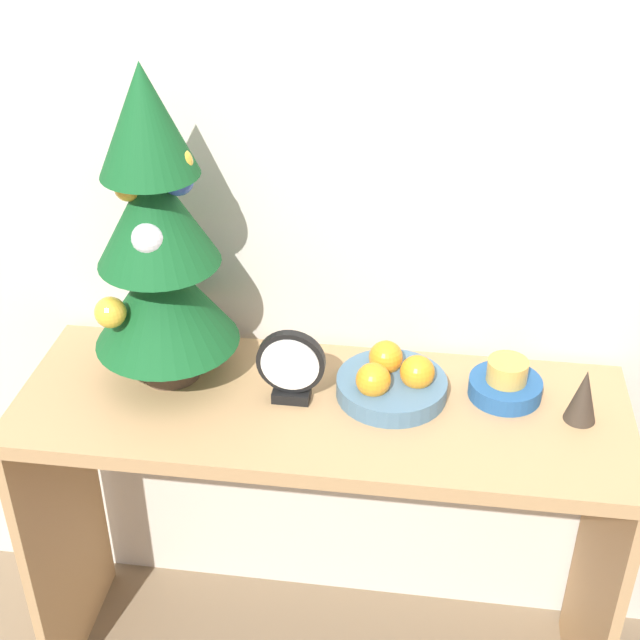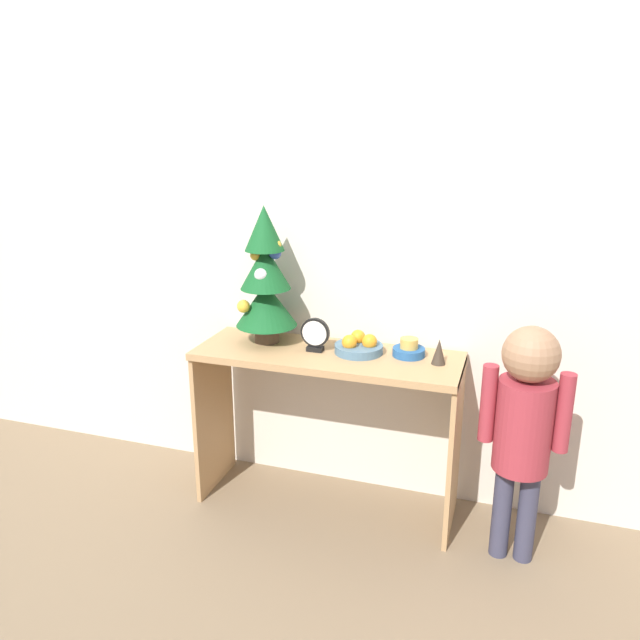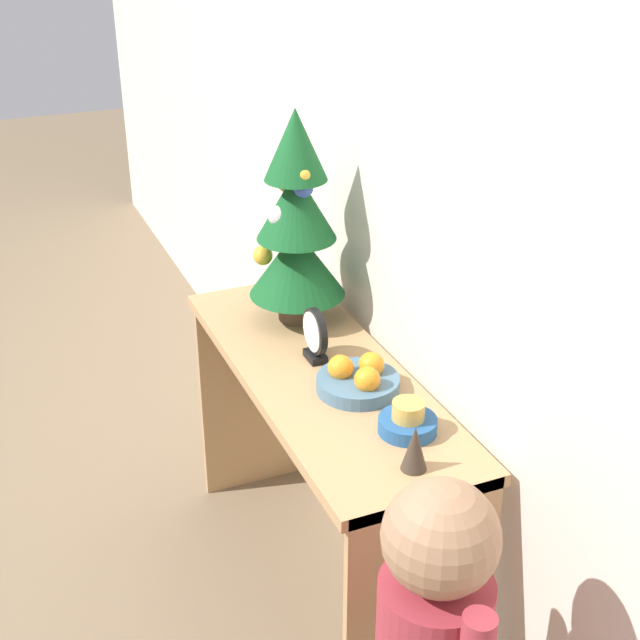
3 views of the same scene
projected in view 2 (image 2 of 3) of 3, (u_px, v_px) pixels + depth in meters
The scene contains 9 objects.
ground_plane at pixel (313, 527), 2.64m from camera, with size 12.00×12.00×0.00m, color #7A664C.
back_wall at pixel (344, 218), 2.67m from camera, with size 7.00×0.05×2.50m, color beige.
console_table at pixel (327, 390), 2.66m from camera, with size 1.12×0.39×0.72m.
mini_tree at pixel (265, 279), 2.66m from camera, with size 0.27×0.27×0.60m.
fruit_bowl at pixel (359, 346), 2.60m from camera, with size 0.20×0.20×0.08m.
singing_bowl at pixel (409, 350), 2.56m from camera, with size 0.13×0.13×0.08m.
desk_clock at pixel (315, 335), 2.61m from camera, with size 0.12×0.04×0.14m.
figurine at pixel (439, 352), 2.47m from camera, with size 0.06×0.06×0.10m.
child_figure at pixel (524, 417), 2.29m from camera, with size 0.32×0.21×0.95m.
Camera 2 is at (0.74, -2.14, 1.62)m, focal length 35.00 mm.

